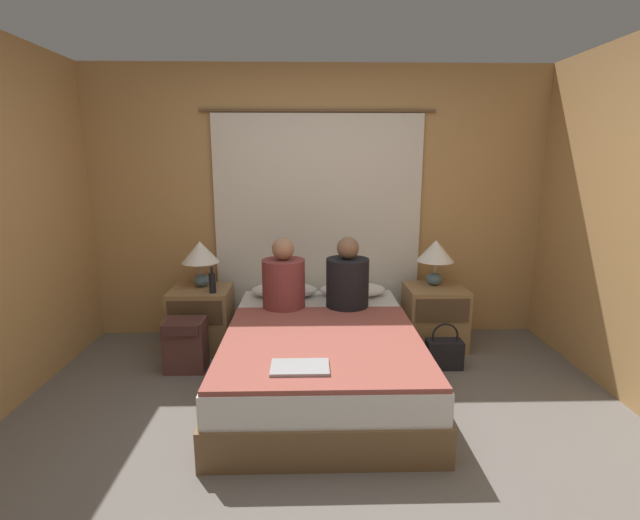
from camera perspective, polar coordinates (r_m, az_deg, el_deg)
ground_plane at (r=2.93m, az=0.60°, el=-22.49°), size 16.00×16.00×0.00m
wall_back at (r=4.38m, az=-0.27°, el=6.85°), size 4.32×0.06×2.50m
curtain_panel at (r=4.34m, az=-0.25°, el=4.10°), size 2.11×0.02×2.10m
bed at (r=3.54m, az=0.13°, el=-11.84°), size 1.41×2.04×0.45m
nightstand_left at (r=4.29m, az=-14.33°, el=-6.99°), size 0.52×0.47×0.55m
nightstand_right at (r=4.33m, az=13.90°, el=-6.77°), size 0.52×0.47×0.55m
lamp_left at (r=4.21m, az=-14.52°, el=0.64°), size 0.33×0.33×0.41m
lamp_right at (r=4.25m, az=14.04°, el=0.78°), size 0.33×0.33×0.41m
pillow_left at (r=4.21m, az=-4.40°, el=-3.72°), size 0.60×0.33×0.12m
pillow_right at (r=4.22m, az=4.04°, el=-3.66°), size 0.60×0.33×0.12m
blanket_on_bed at (r=3.18m, az=0.27°, el=-10.02°), size 1.35×1.40×0.03m
person_left_in_bed at (r=3.81m, az=-4.50°, el=-2.63°), size 0.35×0.35×0.60m
person_right_in_bed at (r=3.81m, az=3.40°, el=-2.55°), size 0.35×0.35×0.61m
beer_bottle_on_left_stand at (r=4.04m, az=-13.11°, el=-2.69°), size 0.06×0.06×0.23m
laptop_on_bed at (r=2.76m, az=-2.48°, el=-13.05°), size 0.34×0.21×0.02m
backpack_on_floor at (r=3.91m, az=-16.24°, el=-9.68°), size 0.32×0.26×0.42m
handbag_on_floor at (r=3.97m, az=15.03°, el=-10.97°), size 0.29×0.15×0.38m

